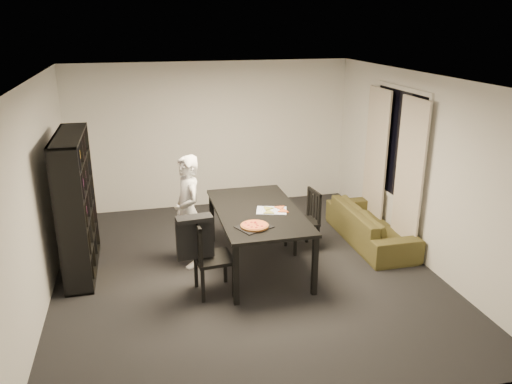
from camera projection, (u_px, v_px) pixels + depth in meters
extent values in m
cube|color=black|center=(246.00, 271.00, 6.84)|extent=(5.00, 5.50, 0.01)
cube|color=white|center=(244.00, 78.00, 5.98)|extent=(5.00, 5.50, 0.01)
cube|color=white|center=(212.00, 136.00, 8.94)|extent=(5.00, 0.01, 2.60)
cube|color=white|center=(321.00, 287.00, 3.89)|extent=(5.00, 0.01, 2.60)
cube|color=white|center=(37.00, 197.00, 5.85)|extent=(0.01, 5.50, 2.60)
cube|color=white|center=(419.00, 168.00, 6.97)|extent=(0.01, 5.50, 2.60)
cube|color=black|center=(398.00, 145.00, 7.45)|extent=(0.02, 1.40, 1.60)
cube|color=white|center=(398.00, 145.00, 7.45)|extent=(0.03, 1.52, 1.72)
cube|color=beige|center=(409.00, 177.00, 7.07)|extent=(0.03, 0.70, 2.25)
cube|color=beige|center=(376.00, 159.00, 8.02)|extent=(0.03, 0.70, 2.25)
cube|color=black|center=(77.00, 205.00, 6.60)|extent=(0.35, 1.50, 1.90)
cube|color=black|center=(258.00, 211.00, 6.77)|extent=(1.10, 1.98, 0.04)
cube|color=black|center=(236.00, 275.00, 5.93)|extent=(0.07, 0.07, 0.78)
cube|color=black|center=(315.00, 266.00, 6.15)|extent=(0.07, 0.07, 0.78)
cube|color=black|center=(212.00, 218.00, 7.65)|extent=(0.07, 0.07, 0.78)
cube|color=black|center=(274.00, 212.00, 7.87)|extent=(0.07, 0.07, 0.78)
cube|color=black|center=(214.00, 258.00, 6.18)|extent=(0.49, 0.49, 0.04)
cube|color=black|center=(197.00, 241.00, 6.03)|extent=(0.09, 0.46, 0.49)
cube|color=black|center=(196.00, 224.00, 5.96)|extent=(0.07, 0.43, 0.05)
cube|color=black|center=(234.00, 281.00, 6.15)|extent=(0.04, 0.04, 0.44)
cube|color=black|center=(225.00, 267.00, 6.50)|extent=(0.04, 0.04, 0.44)
cube|color=black|center=(203.00, 286.00, 6.03)|extent=(0.04, 0.04, 0.44)
cube|color=black|center=(196.00, 271.00, 6.38)|extent=(0.04, 0.04, 0.44)
cube|color=black|center=(302.00, 222.00, 7.38)|extent=(0.46, 0.46, 0.04)
cube|color=black|center=(314.00, 205.00, 7.36)|extent=(0.09, 0.42, 0.45)
cube|color=black|center=(315.00, 192.00, 7.29)|extent=(0.07, 0.40, 0.05)
cube|color=black|center=(285.00, 233.00, 7.56)|extent=(0.04, 0.04, 0.41)
cube|color=black|center=(295.00, 243.00, 7.24)|extent=(0.04, 0.04, 0.41)
cube|color=black|center=(307.00, 230.00, 7.67)|extent=(0.04, 0.04, 0.41)
cube|color=black|center=(318.00, 239.00, 7.35)|extent=(0.04, 0.04, 0.41)
cube|color=black|center=(195.00, 239.00, 6.02)|extent=(0.46, 0.13, 0.49)
cube|color=black|center=(194.00, 219.00, 5.93)|extent=(0.45, 0.23, 0.05)
imported|color=silver|center=(188.00, 211.00, 6.82)|extent=(0.50, 0.65, 1.57)
cube|color=black|center=(254.00, 227.00, 6.19)|extent=(0.50, 0.46, 0.01)
cylinder|color=brown|center=(255.00, 226.00, 6.18)|extent=(0.35, 0.35, 0.02)
cylinder|color=gold|center=(255.00, 225.00, 6.17)|extent=(0.31, 0.31, 0.01)
cube|color=white|center=(272.00, 210.00, 6.73)|extent=(0.47, 0.40, 0.01)
imported|color=#3B3417|center=(371.00, 225.00, 7.68)|extent=(0.74, 1.88, 0.55)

